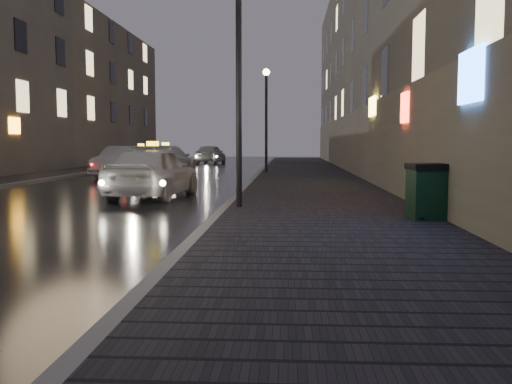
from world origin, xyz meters
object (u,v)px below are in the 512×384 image
lamp_near (239,65)px  taxi_far (141,158)px  taxi_mid (166,161)px  car_far (210,154)px  taxi_near (153,172)px  car_left_mid (123,162)px  trash_bin (427,191)px  lamp_far (266,107)px

lamp_near → taxi_far: bearing=110.7°
taxi_mid → car_far: bearing=-86.5°
taxi_near → car_left_mid: (-3.94, 10.19, -0.03)m
taxi_near → car_left_mid: size_ratio=1.01×
car_left_mid → taxi_far: bearing=101.8°
lamp_near → trash_bin: size_ratio=4.74×
taxi_mid → taxi_far: (-2.88, 6.35, -0.04)m
lamp_far → taxi_near: 13.06m
lamp_near → lamp_far: same height
lamp_far → taxi_far: 9.31m
lamp_near → taxi_mid: size_ratio=1.00×
trash_bin → car_left_mid: size_ratio=0.24×
lamp_near → lamp_far: (0.00, 16.00, 0.00)m
trash_bin → car_far: 34.21m
trash_bin → taxi_near: 8.80m
taxi_near → taxi_far: size_ratio=0.88×
taxi_mid → taxi_near: bearing=103.2°
lamp_far → car_left_mid: 7.73m
lamp_near → taxi_far: (-7.71, 20.42, -2.76)m
lamp_near → car_left_mid: size_ratio=1.16×
lamp_near → car_far: (-4.99, 31.10, -2.74)m
car_left_mid → taxi_far: (-0.84, 6.67, -0.02)m
taxi_near → lamp_near: bearing=135.0°
trash_bin → taxi_far: size_ratio=0.21×
lamp_far → taxi_near: lamp_far is taller
car_far → lamp_near: bearing=104.7°
trash_bin → taxi_near: (-6.88, 5.49, 0.07)m
car_left_mid → taxi_mid: (2.04, 0.31, 0.02)m
taxi_far → trash_bin: bearing=-68.0°
lamp_near → taxi_near: lamp_near is taller
trash_bin → car_far: size_ratio=0.25×
lamp_near → car_left_mid: lamp_near is taller
lamp_far → taxi_near: size_ratio=1.14×
taxi_mid → taxi_far: taxi_mid is taller
lamp_far → taxi_far: bearing=150.2°
trash_bin → taxi_far: (-11.66, 22.34, 0.01)m
taxi_far → car_left_mid: bearing=-88.4°
taxi_mid → lamp_far: bearing=-155.3°
lamp_near → car_far: bearing=99.1°
lamp_near → car_far: lamp_near is taller
car_left_mid → car_far: 17.45m
taxi_near → taxi_far: (-4.78, 16.86, -0.06)m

